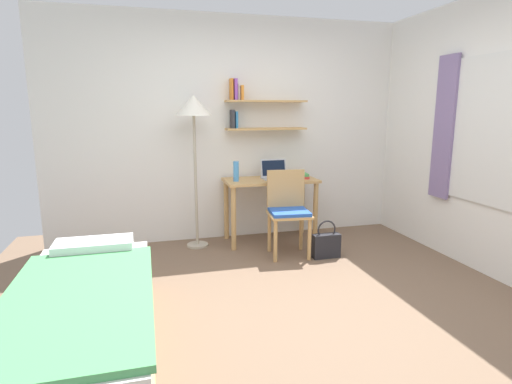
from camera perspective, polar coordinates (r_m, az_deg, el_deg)
ground_plane at (r=3.38m, az=5.19°, el=-15.85°), size 5.28×5.28×0.00m
wall_back at (r=4.95m, az=-2.65°, el=8.65°), size 4.40×0.27×2.60m
bed at (r=2.89m, az=-22.79°, el=-16.41°), size 0.85×1.94×0.54m
desk at (r=4.81m, az=1.99°, el=0.09°), size 1.07×0.52×0.75m
desk_chair at (r=4.40m, az=4.45°, el=-2.27°), size 0.47×0.44×0.90m
standing_lamp at (r=4.56m, az=-8.63°, el=10.61°), size 0.39×0.39×1.70m
laptop at (r=4.84m, az=2.60°, el=2.60°), size 0.32×0.23×0.22m
water_bottle at (r=4.62m, az=-2.78°, el=2.88°), size 0.06×0.06×0.23m
book_stack at (r=4.88m, az=6.08°, el=2.28°), size 0.20×0.25×0.06m
handbag at (r=4.43m, az=9.68°, el=-7.20°), size 0.29×0.11×0.41m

